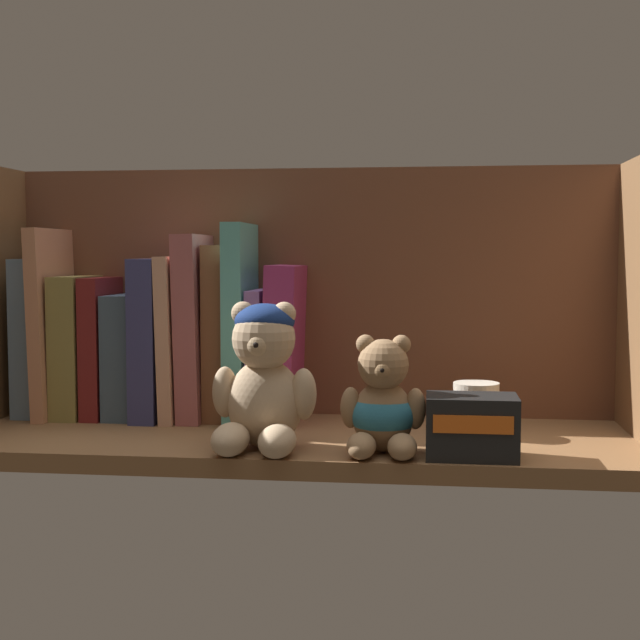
% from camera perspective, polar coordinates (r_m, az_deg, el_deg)
% --- Properties ---
extents(shelf_board, '(0.74, 0.25, 0.02)m').
position_cam_1_polar(shelf_board, '(0.99, -1.62, -7.95)').
color(shelf_board, brown).
rests_on(shelf_board, ground).
extents(shelf_back_panel, '(0.76, 0.01, 0.33)m').
position_cam_1_polar(shelf_back_panel, '(1.10, -0.59, 1.30)').
color(shelf_back_panel, brown).
rests_on(shelf_back_panel, ground).
extents(book_0, '(0.03, 0.11, 0.19)m').
position_cam_1_polar(book_0, '(1.16, -17.70, -1.01)').
color(book_0, '#688AAA').
rests_on(book_0, shelf_board).
extents(book_1, '(0.02, 0.15, 0.23)m').
position_cam_1_polar(book_1, '(1.15, -16.54, -0.12)').
color(book_1, tan).
rests_on(book_1, shelf_board).
extents(book_2, '(0.03, 0.12, 0.17)m').
position_cam_1_polar(book_2, '(1.14, -15.21, -1.59)').
color(book_2, olive).
rests_on(book_2, shelf_board).
extents(book_3, '(0.02, 0.12, 0.17)m').
position_cam_1_polar(book_3, '(1.13, -13.72, -1.65)').
color(book_3, maroon).
rests_on(book_3, shelf_board).
extents(book_4, '(0.03, 0.12, 0.15)m').
position_cam_1_polar(book_4, '(1.12, -12.18, -2.22)').
color(book_4, '#405568').
rests_on(book_4, shelf_board).
extents(book_5, '(0.03, 0.14, 0.19)m').
position_cam_1_polar(book_5, '(1.11, -10.45, -1.13)').
color(book_5, navy).
rests_on(book_5, shelf_board).
extents(book_6, '(0.02, 0.14, 0.20)m').
position_cam_1_polar(book_6, '(1.10, -9.12, -1.08)').
color(book_6, tan).
rests_on(book_6, shelf_board).
extents(book_7, '(0.03, 0.13, 0.22)m').
position_cam_1_polar(book_7, '(1.09, -7.89, -0.42)').
color(book_7, '#A15454').
rests_on(book_7, shelf_board).
extents(book_8, '(0.03, 0.10, 0.21)m').
position_cam_1_polar(book_8, '(1.08, -6.38, -0.77)').
color(book_8, brown).
rests_on(book_8, shelf_board).
extents(book_9, '(0.02, 0.14, 0.24)m').
position_cam_1_polar(book_9, '(1.08, -4.96, -0.10)').
color(book_9, '#58A99F').
rests_on(book_9, shelf_board).
extents(book_10, '(0.02, 0.13, 0.16)m').
position_cam_1_polar(book_10, '(1.07, -3.72, -2.20)').
color(book_10, '#8F60A4').
rests_on(book_10, shelf_board).
extents(book_11, '(0.04, 0.14, 0.19)m').
position_cam_1_polar(book_11, '(1.07, -2.18, -1.45)').
color(book_11, '#952A5E').
rests_on(book_11, shelf_board).
extents(teddy_bear_larger, '(0.11, 0.11, 0.15)m').
position_cam_1_polar(teddy_bear_larger, '(0.90, -3.68, -3.86)').
color(teddy_bear_larger, tan).
rests_on(teddy_bear_larger, shelf_board).
extents(teddy_bear_smaller, '(0.09, 0.09, 0.12)m').
position_cam_1_polar(teddy_bear_smaller, '(0.89, 4.09, -5.61)').
color(teddy_bear_smaller, '#93704C').
rests_on(teddy_bear_smaller, shelf_board).
extents(pillar_candle, '(0.05, 0.05, 0.06)m').
position_cam_1_polar(pillar_candle, '(1.00, 10.05, -5.66)').
color(pillar_candle, silver).
rests_on(pillar_candle, shelf_board).
extents(small_product_box, '(0.09, 0.06, 0.06)m').
position_cam_1_polar(small_product_box, '(0.88, 9.78, -6.80)').
color(small_product_box, black).
rests_on(small_product_box, shelf_board).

